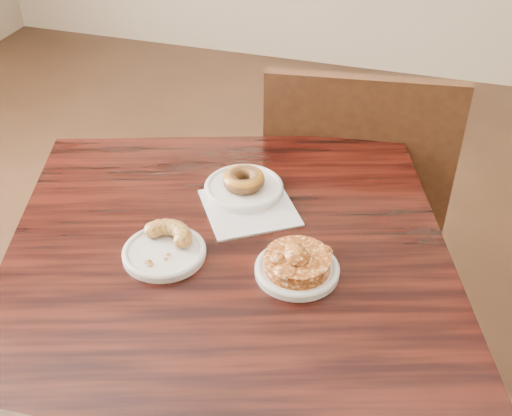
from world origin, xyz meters
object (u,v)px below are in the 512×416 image
(cafe_table, at_px, (232,379))
(glazed_donut, at_px, (244,180))
(chair_far, at_px, (353,191))
(apple_fritter, at_px, (298,259))
(cruller_fragment, at_px, (163,244))

(cafe_table, relative_size, glazed_donut, 9.31)
(cafe_table, xyz_separation_m, chair_far, (0.14, 0.68, 0.08))
(cafe_table, distance_m, chair_far, 0.70)
(chair_far, bearing_deg, glazed_donut, 64.26)
(apple_fritter, bearing_deg, glazed_donut, 128.62)
(cafe_table, distance_m, glazed_donut, 0.44)
(apple_fritter, height_order, cruller_fragment, apple_fritter)
(glazed_donut, bearing_deg, apple_fritter, -51.38)
(glazed_donut, distance_m, cruller_fragment, 0.24)
(chair_far, bearing_deg, cafe_table, 70.82)
(cafe_table, xyz_separation_m, apple_fritter, (0.14, -0.03, 0.41))
(cafe_table, bearing_deg, apple_fritter, -30.15)
(cafe_table, relative_size, chair_far, 0.90)
(glazed_donut, bearing_deg, cruller_fragment, -108.22)
(apple_fritter, distance_m, cruller_fragment, 0.24)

